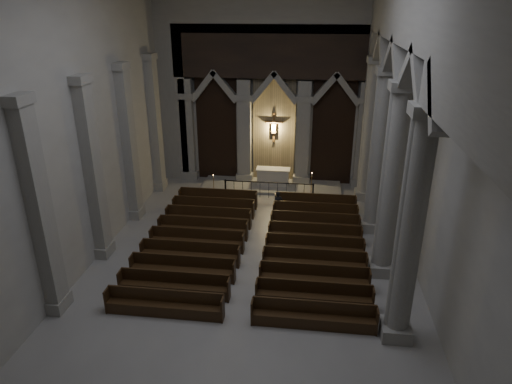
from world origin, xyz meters
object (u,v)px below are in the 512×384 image
at_px(candle_stand_left, 214,190).
at_px(candle_stand_right, 311,189).
at_px(altar, 273,176).
at_px(worshipper, 278,204).
at_px(pews, 255,246).
at_px(altar_rail, 269,187).

xyz_separation_m(candle_stand_left, candle_stand_right, (5.72, 0.73, 0.04)).
height_order(altar, worshipper, worshipper).
bearing_deg(candle_stand_right, pews, -109.06).
bearing_deg(worshipper, pews, -101.23).
distance_m(candle_stand_right, pews, 7.52).
bearing_deg(pews, candle_stand_left, 117.14).
xyz_separation_m(pews, worshipper, (0.73, 4.10, 0.35)).
relative_size(altar_rail, worshipper, 3.88).
height_order(candle_stand_left, pews, candle_stand_left).
distance_m(candle_stand_right, worshipper, 3.48).
bearing_deg(altar, worshipper, -81.06).
relative_size(altar, altar_rail, 0.40).
bearing_deg(candle_stand_right, altar, 156.18).
height_order(candle_stand_right, pews, candle_stand_right).
bearing_deg(pews, altar_rail, 90.00).
height_order(altar_rail, worshipper, worshipper).
height_order(candle_stand_right, worshipper, candle_stand_right).
relative_size(altar_rail, candle_stand_right, 3.63).
relative_size(altar, pews, 0.20).
height_order(altar_rail, candle_stand_left, candle_stand_left).
distance_m(altar_rail, worshipper, 2.38).
xyz_separation_m(altar_rail, pews, (0.00, -6.36, -0.36)).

